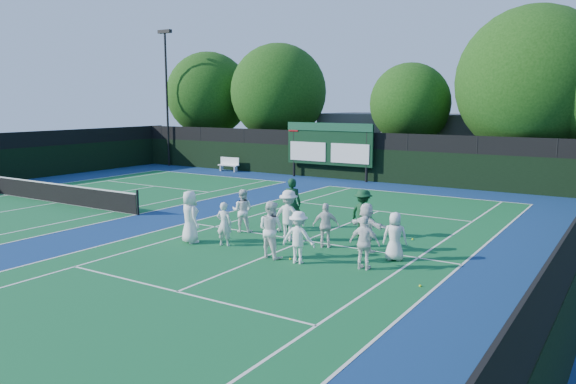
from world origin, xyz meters
The scene contains 30 objects.
ground centered at (0.00, 0.00, 0.00)m, with size 120.00×120.00×0.00m, color #1A3D10.
court_apron centered at (-6.00, 1.00, 0.00)m, with size 34.00×32.00×0.01m, color navy.
near_court centered at (0.00, 1.00, 0.01)m, with size 11.05×23.85×0.01m.
left_court centered at (-14.00, 1.00, 0.01)m, with size 11.05×23.85×0.01m.
back_fence centered at (-6.00, 16.00, 1.36)m, with size 34.00×0.08×3.00m.
scoreboard centered at (-7.01, 15.59, 2.19)m, with size 6.00×0.21×3.55m.
clubhouse centered at (-2.00, 24.00, 2.00)m, with size 18.00×6.00×4.00m, color #545459.
light_pole_left centered at (-21.00, 15.70, 6.30)m, with size 1.20×0.30×10.12m.
tennis_net centered at (-14.00, 1.00, 0.49)m, with size 11.30×0.10×1.10m.
bench centered at (-14.86, 15.37, 0.53)m, with size 1.57×0.49×0.99m.
tree_a centered at (-19.99, 19.58, 5.28)m, with size 6.69×6.69×8.80m.
tree_b centered at (-13.28, 19.58, 5.38)m, with size 7.07×7.07×9.10m.
tree_c centered at (-3.09, 19.58, 4.61)m, with size 5.17×5.17×7.34m.
tree_d centered at (4.21, 19.58, 5.73)m, with size 8.64×8.64×10.27m.
tennis_ball_1 centered at (3.15, 3.14, 0.03)m, with size 0.07×0.07×0.07m, color #D3E31A.
tennis_ball_2 centered at (5.12, -1.65, 0.03)m, with size 0.07×0.07×0.07m, color #D3E31A.
tennis_ball_4 centered at (-0.33, 2.96, 0.03)m, with size 0.07×0.07×0.07m, color #D3E31A.
tennis_ball_5 centered at (0.85, -1.33, 0.03)m, with size 0.07×0.07×0.07m, color #D3E31A.
player_front_0 centered at (-3.22, -1.37, 0.91)m, with size 0.89×0.58×1.83m, color white.
player_front_1 centered at (-1.95, -1.07, 0.76)m, with size 0.55×0.36×1.51m, color silver.
player_front_2 centered at (0.19, -1.41, 0.90)m, with size 0.88×0.68×1.81m, color white.
player_front_3 centered at (1.25, -1.48, 0.80)m, with size 1.04×0.60×1.60m, color white.
player_front_4 centered at (3.20, -1.00, 0.79)m, with size 0.93×0.39×1.59m, color white.
player_back_0 centered at (-2.70, 0.93, 0.81)m, with size 0.79×0.62×1.62m, color white.
player_back_1 centered at (-0.51, 0.71, 0.90)m, with size 1.17×0.67×1.81m, color white.
player_back_2 centered at (1.05, 0.58, 0.76)m, with size 0.89×0.37×1.52m, color silver.
player_back_3 centered at (2.40, 0.85, 0.81)m, with size 1.49×0.48×1.61m, color white.
player_back_4 centered at (3.58, 0.37, 0.76)m, with size 0.74×0.48×1.52m, color white.
coach_left centered at (-1.46, 2.42, 0.98)m, with size 0.72×0.47×1.96m, color #0E331C.
coach_right centered at (1.45, 2.60, 0.87)m, with size 1.13×0.65×1.75m, color #103B1E.
Camera 1 is at (9.85, -15.49, 4.82)m, focal length 35.00 mm.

